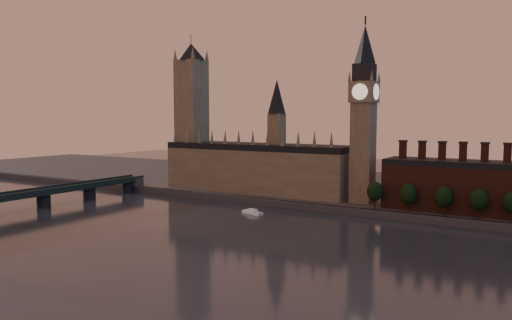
{
  "coord_description": "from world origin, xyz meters",
  "views": [
    {
      "loc": [
        106.83,
        -168.85,
        54.05
      ],
      "look_at": [
        -29.27,
        55.0,
        31.16
      ],
      "focal_mm": 35.0,
      "sensor_mm": 36.0,
      "label": 1
    }
  ],
  "objects": [
    {
      "name": "ground",
      "position": [
        0.0,
        0.0,
        0.0
      ],
      "size": [
        900.0,
        900.0,
        0.0
      ],
      "primitive_type": "plane",
      "color": "black",
      "rests_on": "ground"
    },
    {
      "name": "westminster_bridge",
      "position": [
        -155.0,
        -2.7,
        7.44
      ],
      "size": [
        14.0,
        200.0,
        11.55
      ],
      "color": "#1A2926",
      "rests_on": "ground"
    },
    {
      "name": "embankment_tree_2",
      "position": [
        58.41,
        94.02,
        13.47
      ],
      "size": [
        8.6,
        8.6,
        14.88
      ],
      "color": "black",
      "rests_on": "north_bank"
    },
    {
      "name": "river_boat",
      "position": [
        -37.01,
        63.99,
        1.05
      ],
      "size": [
        14.21,
        7.57,
        2.73
      ],
      "rotation": [
        0.0,
        0.0,
        -0.28
      ],
      "color": "white",
      "rests_on": "ground"
    },
    {
      "name": "big_ben",
      "position": [
        10.0,
        110.0,
        56.83
      ],
      "size": [
        15.0,
        15.0,
        107.0
      ],
      "color": "gray",
      "rests_on": "north_bank"
    },
    {
      "name": "chimney_block",
      "position": [
        80.0,
        110.0,
        17.82
      ],
      "size": [
        110.0,
        25.0,
        37.0
      ],
      "color": "#52291F",
      "rests_on": "north_bank"
    },
    {
      "name": "embankment_tree_0",
      "position": [
        22.79,
        93.86,
        13.47
      ],
      "size": [
        8.6,
        8.6,
        14.88
      ],
      "color": "black",
      "rests_on": "north_bank"
    },
    {
      "name": "embankment_tree_3",
      "position": [
        74.64,
        93.81,
        13.47
      ],
      "size": [
        8.6,
        8.6,
        14.88
      ],
      "color": "black",
      "rests_on": "north_bank"
    },
    {
      "name": "palace_of_westminster",
      "position": [
        -64.41,
        114.91,
        21.63
      ],
      "size": [
        130.0,
        30.3,
        74.0
      ],
      "color": "gray",
      "rests_on": "north_bank"
    },
    {
      "name": "victoria_tower",
      "position": [
        -120.0,
        115.0,
        59.09
      ],
      "size": [
        24.0,
        24.0,
        108.0
      ],
      "color": "gray",
      "rests_on": "north_bank"
    },
    {
      "name": "north_bank",
      "position": [
        0.0,
        178.04,
        2.0
      ],
      "size": [
        900.0,
        182.0,
        4.0
      ],
      "color": "#434348",
      "rests_on": "ground"
    },
    {
      "name": "embankment_tree_1",
      "position": [
        40.82,
        93.81,
        13.47
      ],
      "size": [
        8.6,
        8.6,
        14.88
      ],
      "color": "black",
      "rests_on": "north_bank"
    },
    {
      "name": "embankment_tree_4",
      "position": [
        89.09,
        95.16,
        13.47
      ],
      "size": [
        8.6,
        8.6,
        14.88
      ],
      "color": "black",
      "rests_on": "north_bank"
    }
  ]
}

